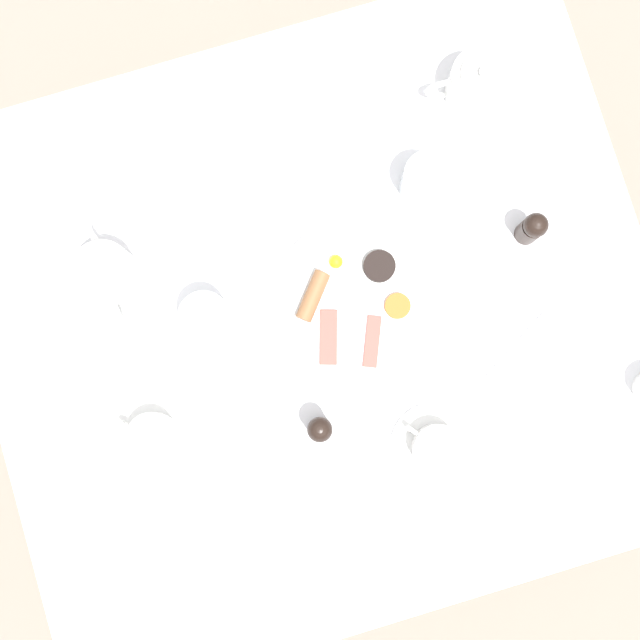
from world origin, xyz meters
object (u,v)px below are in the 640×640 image
(teapot_far, at_px, (107,275))
(teacup_with_saucer_left, at_px, (153,436))
(napkin_folded, at_px, (259,169))
(knife_by_plate, at_px, (517,347))
(pepper_grinder, at_px, (532,228))
(spoon_for_tea, at_px, (555,480))
(salt_grinder, at_px, (320,429))
(teapot_near, at_px, (477,84))
(water_glass_short, at_px, (207,318))
(breakfast_plate, at_px, (352,301))
(fork_by_plate, at_px, (235,589))
(teacup_with_saucer_right, at_px, (436,448))
(water_glass_tall, at_px, (426,181))

(teapot_far, relative_size, teacup_with_saucer_left, 1.20)
(napkin_folded, xyz_separation_m, knife_by_plate, (0.43, 0.34, -0.00))
(pepper_grinder, bearing_deg, napkin_folded, -120.62)
(spoon_for_tea, bearing_deg, knife_by_plate, 178.14)
(teapot_far, distance_m, salt_grinder, 0.45)
(teapot_near, distance_m, water_glass_short, 0.62)
(breakfast_plate, relative_size, salt_grinder, 2.93)
(teapot_near, distance_m, pepper_grinder, 0.27)
(teapot_far, bearing_deg, knife_by_plate, -119.22)
(teapot_far, distance_m, knife_by_plate, 0.72)
(teapot_near, relative_size, fork_by_plate, 1.22)
(breakfast_plate, bearing_deg, teacup_with_saucer_right, 12.33)
(teapot_far, bearing_deg, spoon_for_tea, -134.06)
(teacup_with_saucer_left, bearing_deg, spoon_for_tea, 67.01)
(knife_by_plate, bearing_deg, napkin_folded, -141.70)
(water_glass_short, height_order, spoon_for_tea, water_glass_short)
(teacup_with_saucer_left, xyz_separation_m, water_glass_tall, (-0.29, 0.57, 0.02))
(teapot_near, height_order, knife_by_plate, teapot_near)
(teacup_with_saucer_right, height_order, water_glass_short, water_glass_short)
(teapot_near, distance_m, teacup_with_saucer_right, 0.64)
(teapot_far, xyz_separation_m, knife_by_plate, (0.32, 0.64, -0.04))
(teapot_far, height_order, teacup_with_saucer_right, teapot_far)
(pepper_grinder, relative_size, fork_by_plate, 0.66)
(teacup_with_saucer_left, bearing_deg, napkin_folded, 142.85)
(breakfast_plate, xyz_separation_m, teacup_with_saucer_right, (0.28, 0.06, 0.02))
(teapot_far, relative_size, pepper_grinder, 1.86)
(breakfast_plate, bearing_deg, teapot_near, 133.24)
(teacup_with_saucer_left, bearing_deg, teapot_near, 120.89)
(teapot_near, bearing_deg, breakfast_plate, -128.48)
(spoon_for_tea, bearing_deg, water_glass_short, -131.46)
(teapot_near, xyz_separation_m, knife_by_plate, (0.46, -0.06, -0.04))
(fork_by_plate, xyz_separation_m, spoon_for_tea, (-0.02, 0.58, 0.00))
(teapot_far, relative_size, salt_grinder, 1.86)
(water_glass_tall, xyz_separation_m, salt_grinder, (0.36, -0.30, 0.01))
(teacup_with_saucer_left, relative_size, pepper_grinder, 1.55)
(teacup_with_saucer_right, distance_m, fork_by_plate, 0.42)
(breakfast_plate, relative_size, teapot_far, 1.58)
(salt_grinder, bearing_deg, breakfast_plate, 148.97)
(spoon_for_tea, bearing_deg, teacup_with_saucer_left, -112.99)
(water_glass_short, bearing_deg, fork_by_plate, -10.69)
(water_glass_tall, xyz_separation_m, knife_by_plate, (0.32, 0.07, -0.04))
(teacup_with_saucer_right, bearing_deg, teapot_far, -134.31)
(water_glass_tall, distance_m, fork_by_plate, 0.77)
(teacup_with_saucer_right, height_order, napkin_folded, teacup_with_saucer_right)
(water_glass_short, height_order, knife_by_plate, water_glass_short)
(teapot_near, distance_m, spoon_for_tea, 0.70)
(pepper_grinder, distance_m, fork_by_plate, 0.80)
(water_glass_tall, bearing_deg, teapot_near, 135.34)
(fork_by_plate, xyz_separation_m, knife_by_plate, (-0.25, 0.59, 0.00))
(teapot_far, height_order, spoon_for_tea, teapot_far)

